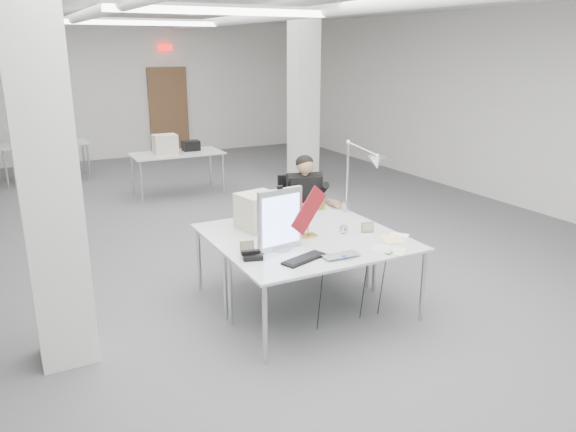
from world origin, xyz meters
The scene contains 22 objects.
room_shell centered at (0.04, 0.13, 1.69)m, with size 10.04×14.04×3.24m.
desk_main centered at (0.00, -2.50, 0.74)m, with size 1.80×0.90×0.03m, color silver.
desk_second centered at (0.00, -1.60, 0.74)m, with size 1.80×0.90×0.03m, color silver.
bg_desk_a centered at (0.20, 3.00, 0.74)m, with size 1.60×0.80×0.03m, color silver.
bg_desk_b centered at (-1.80, 5.20, 0.74)m, with size 1.60×0.80×0.03m, color silver.
office_chair centered at (0.60, -0.93, 0.56)m, with size 0.55×0.55×1.12m, color black, non-canonical shape.
seated_person centered at (0.60, -0.98, 0.90)m, with size 0.45×0.56×0.84m, color black, non-canonical shape.
monitor centered at (-0.39, -2.28, 1.05)m, with size 0.47×0.05×0.58m, color silver.
pennant centered at (-0.11, -2.31, 1.10)m, with size 0.45×0.01×0.19m, color maroon.
keyboard centered at (-0.33, -2.63, 0.77)m, with size 0.45×0.15×0.02m, color black.
laptop centered at (0.00, -2.78, 0.77)m, with size 0.34×0.22×0.03m, color #AFAFB4.
mouse centered at (0.44, -2.86, 0.77)m, with size 0.08×0.05×0.03m, color #B5B4B9.
bankers_lamp centered at (0.02, -2.08, 0.91)m, with size 0.27×0.11×0.31m, color gold, non-canonical shape.
desk_phone centered at (-0.72, -2.38, 0.78)m, with size 0.18×0.16×0.04m, color black.
picture_frame_left centered at (-0.70, -2.21, 0.81)m, with size 0.14×0.01×0.11m, color #A08945.
picture_frame_right centered at (0.62, -2.25, 0.81)m, with size 0.13×0.01×0.11m, color #9C7943.
desk_clock centered at (0.39, -2.16, 0.81)m, with size 0.09×0.09×0.03m, color #A3A3A7.
paper_stack_a centered at (0.50, -2.77, 0.76)m, with size 0.22×0.32×0.01m, color silver.
paper_stack_b centered at (0.71, -2.54, 0.76)m, with size 0.19×0.27×0.01m, color #F0E38F.
paper_stack_c centered at (0.85, -2.48, 0.76)m, with size 0.18×0.13×0.01m, color white.
beige_monitor centered at (-0.30, -1.61, 0.94)m, with size 0.39×0.37×0.37m, color beige.
architect_lamp centered at (0.85, -1.76, 1.15)m, with size 0.21×0.62×0.79m, color #BCBCC1, non-canonical shape.
Camera 1 is at (-2.61, -6.70, 2.58)m, focal length 35.00 mm.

